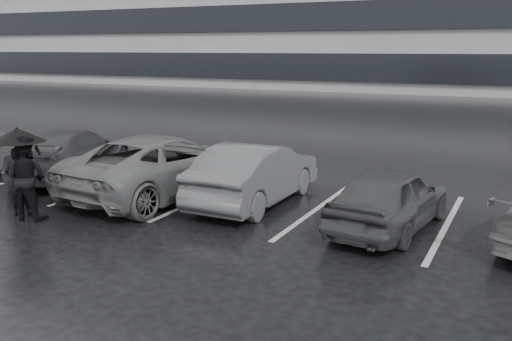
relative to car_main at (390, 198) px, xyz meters
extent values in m
plane|color=black|center=(-2.39, -1.74, -0.64)|extent=(160.00, 160.00, 0.00)
cube|color=black|center=(-24.39, 46.26, 1.36)|extent=(60.60, 25.60, 2.20)
cube|color=black|center=(-24.39, 46.26, 5.36)|extent=(60.60, 25.60, 2.20)
imported|color=black|center=(0.00, 0.00, 0.00)|extent=(1.97, 3.91, 1.28)
imported|color=#323335|center=(-3.25, 0.58, 0.07)|extent=(1.51, 4.30, 1.42)
imported|color=#49494B|center=(-5.63, 0.29, 0.11)|extent=(3.04, 5.62, 1.50)
imported|color=black|center=(-9.06, 0.82, 0.04)|extent=(3.19, 5.03, 1.36)
imported|color=black|center=(-7.36, -2.52, 0.11)|extent=(0.65, 0.62, 1.50)
imported|color=black|center=(-7.02, -2.62, 0.25)|extent=(0.97, 0.82, 1.78)
cylinder|color=black|center=(-7.28, -2.53, 0.19)|extent=(0.02, 0.02, 1.66)
cone|color=black|center=(-7.28, -2.53, 1.13)|extent=(1.14, 1.14, 0.29)
sphere|color=black|center=(-7.28, -2.53, 1.27)|extent=(0.05, 0.05, 0.05)
cube|color=#B7B7BA|center=(-10.19, 0.76, -0.64)|extent=(0.12, 5.00, 0.00)
cube|color=#B7B7BA|center=(-7.39, 0.76, -0.64)|extent=(0.12, 5.00, 0.00)
cube|color=#B7B7BA|center=(-4.59, 0.76, -0.64)|extent=(0.12, 5.00, 0.00)
cube|color=#B7B7BA|center=(-1.79, 0.76, -0.64)|extent=(0.12, 5.00, 0.00)
cube|color=#B7B7BA|center=(1.01, 0.76, -0.64)|extent=(0.12, 5.00, 0.00)
camera|label=1|loc=(2.41, -10.94, 2.92)|focal=40.00mm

